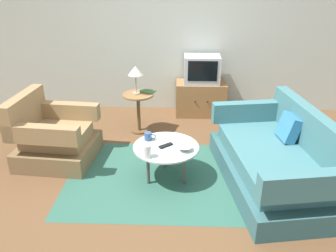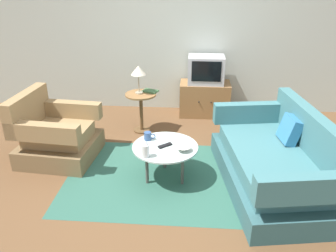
{
  "view_description": "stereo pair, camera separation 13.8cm",
  "coord_description": "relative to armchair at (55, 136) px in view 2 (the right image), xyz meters",
  "views": [
    {
      "loc": [
        0.13,
        -3.41,
        2.25
      ],
      "look_at": [
        -0.0,
        0.24,
        0.55
      ],
      "focal_mm": 36.82,
      "sensor_mm": 36.0,
      "label": 1
    },
    {
      "loc": [
        0.27,
        -3.4,
        2.25
      ],
      "look_at": [
        -0.0,
        0.24,
        0.55
      ],
      "focal_mm": 36.82,
      "sensor_mm": 36.0,
      "label": 2
    }
  ],
  "objects": [
    {
      "name": "ground_plane",
      "position": [
        1.45,
        -0.37,
        -0.3
      ],
      "size": [
        16.0,
        16.0,
        0.0
      ],
      "primitive_type": "plane",
      "color": "brown"
    },
    {
      "name": "back_wall",
      "position": [
        1.45,
        1.87,
        1.05
      ],
      "size": [
        9.0,
        0.12,
        2.7
      ],
      "primitive_type": "cube",
      "color": "#B2BCB2",
      "rests_on": "ground"
    },
    {
      "name": "area_rug",
      "position": [
        1.43,
        -0.38,
        -0.3
      ],
      "size": [
        2.29,
        1.65,
        0.0
      ],
      "primitive_type": "cube",
      "color": "#2D5B4C",
      "rests_on": "ground"
    },
    {
      "name": "armchair",
      "position": [
        0.0,
        0.0,
        0.0
      ],
      "size": [
        0.96,
        0.93,
        0.85
      ],
      "rotation": [
        0.0,
        0.0,
        -1.66
      ],
      "color": "brown",
      "rests_on": "ground"
    },
    {
      "name": "couch",
      "position": [
        2.66,
        -0.45,
        -0.01
      ],
      "size": [
        1.23,
        1.93,
        0.85
      ],
      "rotation": [
        0.0,
        0.0,
        1.72
      ],
      "color": "#325C60",
      "rests_on": "ground"
    },
    {
      "name": "coffee_table",
      "position": [
        1.43,
        -0.38,
        0.08
      ],
      "size": [
        0.74,
        0.74,
        0.42
      ],
      "color": "#B2C6C1",
      "rests_on": "ground"
    },
    {
      "name": "side_table",
      "position": [
        0.98,
        0.85,
        0.12
      ],
      "size": [
        0.45,
        0.45,
        0.59
      ],
      "color": "olive",
      "rests_on": "ground"
    },
    {
      "name": "tv_stand",
      "position": [
        1.92,
        1.56,
        -0.02
      ],
      "size": [
        0.8,
        0.46,
        0.55
      ],
      "color": "olive",
      "rests_on": "ground"
    },
    {
      "name": "television",
      "position": [
        1.92,
        1.55,
        0.47
      ],
      "size": [
        0.56,
        0.39,
        0.43
      ],
      "color": "#B7B7BC",
      "rests_on": "tv_stand"
    },
    {
      "name": "table_lamp",
      "position": [
        0.95,
        0.86,
        0.62
      ],
      "size": [
        0.21,
        0.21,
        0.41
      ],
      "color": "#9E937A",
      "rests_on": "side_table"
    },
    {
      "name": "vase",
      "position": [
        1.24,
        -0.63,
        0.21
      ],
      "size": [
        0.08,
        0.08,
        0.19
      ],
      "color": "white",
      "rests_on": "coffee_table"
    },
    {
      "name": "mug",
      "position": [
        1.22,
        -0.24,
        0.17
      ],
      "size": [
        0.13,
        0.08,
        0.1
      ],
      "color": "#335184",
      "rests_on": "coffee_table"
    },
    {
      "name": "bowl",
      "position": [
        1.64,
        -0.48,
        0.15
      ],
      "size": [
        0.17,
        0.17,
        0.05
      ],
      "color": "silver",
      "rests_on": "coffee_table"
    },
    {
      "name": "tv_remote_dark",
      "position": [
        1.43,
        -0.39,
        0.13
      ],
      "size": [
        0.16,
        0.14,
        0.02
      ],
      "rotation": [
        0.0,
        0.0,
        3.82
      ],
      "color": "black",
      "rests_on": "coffee_table"
    },
    {
      "name": "book",
      "position": [
        1.1,
        0.94,
        0.3
      ],
      "size": [
        0.25,
        0.21,
        0.02
      ],
      "rotation": [
        0.0,
        0.0,
        -0.38
      ],
      "color": "#3D663D",
      "rests_on": "side_table"
    }
  ]
}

